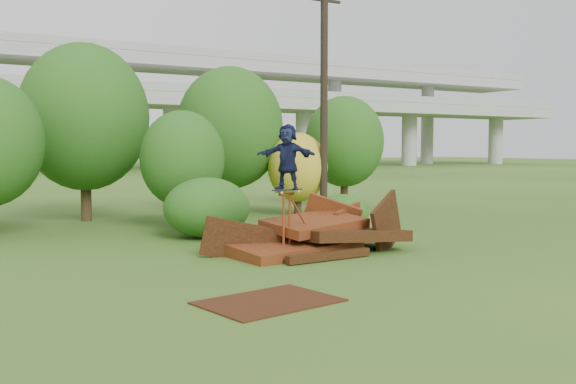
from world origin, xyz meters
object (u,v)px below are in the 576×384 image
flat_plate (269,302)px  utility_pole (324,99)px  skater (287,157)px  scrap_pile (317,237)px

flat_plate → utility_pole: bearing=52.2°
skater → flat_plate: 5.19m
scrap_pile → utility_pole: size_ratio=0.64×
skater → utility_pole: size_ratio=0.18×
skater → flat_plate: bearing=-75.3°
utility_pole → scrap_pile: bearing=-125.1°
skater → utility_pole: 9.17m
flat_plate → utility_pole: utility_pole is taller
skater → utility_pole: bearing=99.8°
skater → flat_plate: size_ratio=0.70×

